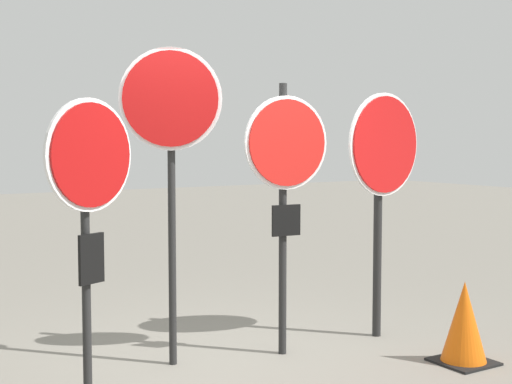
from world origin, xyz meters
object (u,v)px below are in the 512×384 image
stop_sign_2 (286,166)px  stop_sign_3 (383,163)px  traffic_cone_0 (464,323)px  stop_sign_0 (90,183)px  stop_sign_1 (171,126)px

stop_sign_2 → stop_sign_3: stop_sign_2 is taller
traffic_cone_0 → stop_sign_2: bearing=139.7°
stop_sign_0 → traffic_cone_0: (2.87, -0.63, -1.18)m
stop_sign_3 → stop_sign_0: bearing=177.4°
stop_sign_3 → traffic_cone_0: (0.05, -0.93, -1.26)m
stop_sign_0 → stop_sign_1: bearing=8.1°
stop_sign_2 → traffic_cone_0: (1.10, -0.94, -1.25)m
traffic_cone_0 → stop_sign_1: bearing=150.1°
stop_sign_0 → traffic_cone_0: bearing=-37.0°
stop_sign_0 → stop_sign_3: size_ratio=0.93×
stop_sign_1 → traffic_cone_0: 2.82m
stop_sign_2 → traffic_cone_0: size_ratio=3.39×
stop_sign_3 → stop_sign_2: bearing=171.0°
stop_sign_2 → stop_sign_1: bearing=169.8°
stop_sign_2 → stop_sign_3: size_ratio=1.02×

